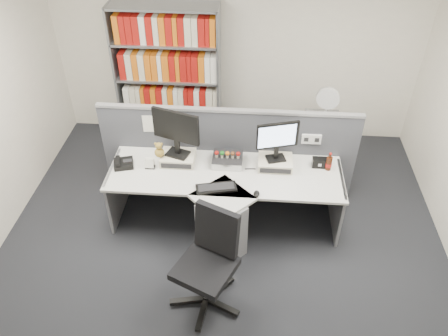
# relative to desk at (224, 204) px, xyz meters

# --- Properties ---
(ground) EXTENTS (5.50, 5.50, 0.00)m
(ground) POSITION_rel_desk_xyz_m (0.00, -0.60, -0.46)
(ground) COLOR #27282E
(ground) RESTS_ON ground
(room_shell) EXTENTS (5.04, 5.54, 2.72)m
(room_shell) POSITION_rel_desk_xyz_m (0.00, -0.60, 1.33)
(room_shell) COLOR white
(room_shell) RESTS_ON ground
(partition) EXTENTS (3.00, 0.08, 1.27)m
(partition) POSITION_rel_desk_xyz_m (0.00, 0.65, 0.19)
(partition) COLOR #484A52
(partition) RESTS_ON ground
(desk) EXTENTS (2.60, 1.20, 0.72)m
(desk) POSITION_rel_desk_xyz_m (0.00, 0.00, 0.00)
(desk) COLOR silver
(desk) RESTS_ON ground
(monitor_riser_left) EXTENTS (0.38, 0.31, 0.10)m
(monitor_riser_left) POSITION_rel_desk_xyz_m (-0.55, 0.38, 0.31)
(monitor_riser_left) COLOR beige
(monitor_riser_left) RESTS_ON desk
(monitor_riser_right) EXTENTS (0.38, 0.31, 0.10)m
(monitor_riser_right) POSITION_rel_desk_xyz_m (0.55, 0.38, 0.31)
(monitor_riser_right) COLOR beige
(monitor_riser_right) RESTS_ON desk
(monitor_left) EXTENTS (0.53, 0.25, 0.56)m
(monitor_left) POSITION_rel_desk_xyz_m (-0.55, 0.38, 0.70)
(monitor_left) COLOR black
(monitor_left) RESTS_ON monitor_riser_left
(monitor_right) EXTENTS (0.45, 0.20, 0.47)m
(monitor_right) POSITION_rel_desk_xyz_m (0.55, 0.38, 0.65)
(monitor_right) COLOR black
(monitor_right) RESTS_ON monitor_riser_right
(desktop_pc) EXTENTS (0.34, 0.30, 0.09)m
(desktop_pc) POSITION_rel_desk_xyz_m (0.01, 0.40, 0.31)
(desktop_pc) COLOR black
(desktop_pc) RESTS_ON desk
(figurines) EXTENTS (0.29, 0.05, 0.09)m
(figurines) POSITION_rel_desk_xyz_m (0.01, 0.38, 0.40)
(figurines) COLOR beige
(figurines) RESTS_ON desktop_pc
(keyboard) EXTENTS (0.46, 0.25, 0.03)m
(keyboard) POSITION_rel_desk_xyz_m (-0.07, -0.05, 0.28)
(keyboard) COLOR black
(keyboard) RESTS_ON desk
(mouse) EXTENTS (0.06, 0.10, 0.04)m
(mouse) POSITION_rel_desk_xyz_m (0.36, -0.12, 0.28)
(mouse) COLOR black
(mouse) RESTS_ON desk
(desk_phone) EXTENTS (0.26, 0.24, 0.09)m
(desk_phone) POSITION_rel_desk_xyz_m (-1.16, 0.26, 0.30)
(desk_phone) COLOR black
(desk_phone) RESTS_ON desk
(desk_calendar) EXTENTS (0.11, 0.08, 0.13)m
(desk_calendar) POSITION_rel_desk_xyz_m (-0.85, 0.25, 0.32)
(desk_calendar) COLOR black
(desk_calendar) RESTS_ON desk
(plush_toy) EXTENTS (0.11, 0.11, 0.19)m
(plush_toy) POSITION_rel_desk_xyz_m (-0.75, 0.33, 0.44)
(plush_toy) COLOR olive
(plush_toy) RESTS_ON monitor_riser_left
(speaker) EXTENTS (0.16, 0.09, 0.11)m
(speaker) POSITION_rel_desk_xyz_m (1.05, 0.42, 0.32)
(speaker) COLOR black
(speaker) RESTS_ON desk
(cola_bottle) EXTENTS (0.07, 0.07, 0.22)m
(cola_bottle) POSITION_rel_desk_xyz_m (1.14, 0.37, 0.35)
(cola_bottle) COLOR #3F190A
(cola_bottle) RESTS_ON desk
(shelving_unit) EXTENTS (1.41, 0.40, 2.00)m
(shelving_unit) POSITION_rel_desk_xyz_m (-0.90, 1.85, 0.52)
(shelving_unit) COLOR gray
(shelving_unit) RESTS_ON ground
(filing_cabinet) EXTENTS (0.45, 0.61, 0.70)m
(filing_cabinet) POSITION_rel_desk_xyz_m (1.20, 1.40, -0.11)
(filing_cabinet) COLOR gray
(filing_cabinet) RESTS_ON ground
(desk_fan) EXTENTS (0.29, 0.17, 0.49)m
(desk_fan) POSITION_rel_desk_xyz_m (1.20, 1.40, 0.55)
(desk_fan) COLOR white
(desk_fan) RESTS_ON filing_cabinet
(office_chair) EXTENTS (0.70, 0.72, 1.06)m
(office_chair) POSITION_rel_desk_xyz_m (-0.06, -0.88, 0.11)
(office_chair) COLOR silver
(office_chair) RESTS_ON ground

